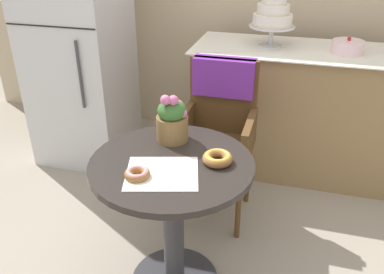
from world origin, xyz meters
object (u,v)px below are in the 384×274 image
cafe_table (173,201)px  round_layer_cake (348,47)px  wicker_chair (220,115)px  refrigerator (78,47)px  flower_vase (172,119)px  tiered_cake_stand (273,16)px  donut_front (218,158)px  donut_mid (137,173)px

cafe_table → round_layer_cake: round_layer_cake is taller
wicker_chair → refrigerator: (-1.12, 0.41, 0.21)m
refrigerator → round_layer_cake: bearing=5.5°
flower_vase → tiered_cake_stand: (0.33, 1.11, 0.27)m
wicker_chair → flower_vase: 0.55m
donut_front → donut_mid: size_ratio=1.25×
cafe_table → round_layer_cake: size_ratio=3.63×
round_layer_cake → tiered_cake_stand: bearing=176.9°
wicker_chair → donut_front: bearing=-85.6°
wicker_chair → donut_mid: 0.87m
flower_vase → refrigerator: size_ratio=0.14×
cafe_table → donut_mid: donut_mid is taller
cafe_table → refrigerator: bearing=133.7°
wicker_chair → donut_front: 0.67m
flower_vase → refrigerator: 1.34m
cafe_table → wicker_chair: wicker_chair is taller
donut_front → flower_vase: flower_vase is taller
donut_front → round_layer_cake: 1.37m
donut_front → refrigerator: bearing=139.6°
refrigerator → donut_front: bearing=-40.4°
donut_mid → flower_vase: size_ratio=0.44×
flower_vase → refrigerator: refrigerator is taller
donut_mid → round_layer_cake: (0.85, 1.43, 0.20)m
donut_mid → flower_vase: flower_vase is taller
tiered_cake_stand → round_layer_cake: (0.49, -0.03, -0.16)m
cafe_table → tiered_cake_stand: size_ratio=2.21×
wicker_chair → round_layer_cake: bearing=33.6°
wicker_chair → flower_vase: size_ratio=3.96×
wicker_chair → donut_front: size_ratio=7.29×
donut_mid → wicker_chair: bearing=79.1°
tiered_cake_stand → refrigerator: (-1.32, -0.20, -0.25)m
wicker_chair → donut_mid: size_ratio=9.10×
flower_vase → tiered_cake_stand: tiered_cake_stand is taller
flower_vase → round_layer_cake: size_ratio=1.21×
wicker_chair → donut_mid: (-0.16, -0.85, 0.10)m
cafe_table → donut_front: (0.19, 0.04, 0.24)m
round_layer_cake → donut_front: bearing=-114.7°
donut_front → donut_mid: 0.35m
round_layer_cake → wicker_chair: bearing=-140.0°
tiered_cake_stand → round_layer_cake: size_ratio=1.64×
donut_front → round_layer_cake: bearing=65.3°
donut_front → tiered_cake_stand: size_ratio=0.40×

